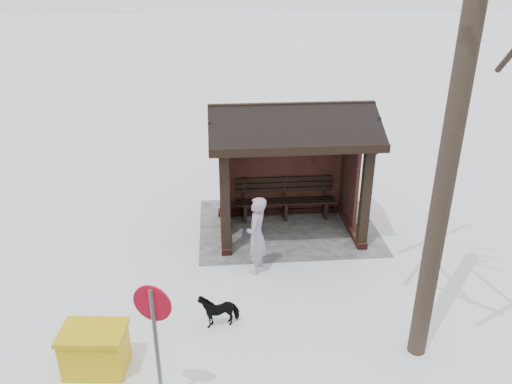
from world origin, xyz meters
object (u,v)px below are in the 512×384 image
grit_bin (95,349)px  road_sign (154,322)px  pedestrian (257,235)px  dog (219,309)px  bus_shelter (290,142)px

grit_bin → road_sign: size_ratio=0.50×
pedestrian → dog: 1.86m
pedestrian → grit_bin: size_ratio=1.59×
pedestrian → dog: size_ratio=2.38×
grit_bin → road_sign: road_sign is taller
road_sign → dog: bearing=-93.4°
grit_bin → bus_shelter: bearing=-124.1°
bus_shelter → grit_bin: bearing=50.2°
bus_shelter → grit_bin: bus_shelter is taller
dog → grit_bin: bearing=-75.1°
bus_shelter → grit_bin: (3.61, 4.33, -1.79)m
pedestrian → grit_bin: 3.74m
pedestrian → dog: pedestrian is taller
dog → grit_bin: (1.91, 0.95, 0.09)m
bus_shelter → pedestrian: (0.90, 1.79, -1.34)m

